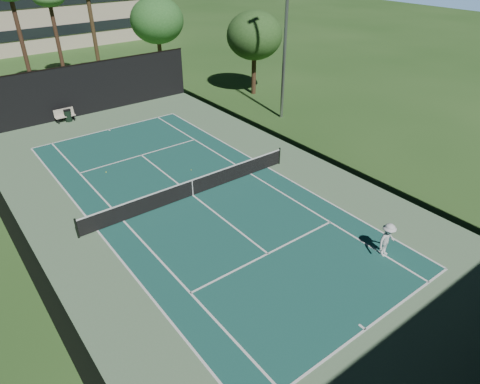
# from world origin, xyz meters

# --- Properties ---
(ground) EXTENTS (160.00, 160.00, 0.00)m
(ground) POSITION_xyz_m (0.00, 0.00, 0.00)
(ground) COLOR #2C5620
(ground) RESTS_ON ground
(apron_slab) EXTENTS (18.00, 32.00, 0.01)m
(apron_slab) POSITION_xyz_m (0.00, 0.00, 0.01)
(apron_slab) COLOR #5E835B
(apron_slab) RESTS_ON ground
(court_surface) EXTENTS (10.97, 23.77, 0.01)m
(court_surface) POSITION_xyz_m (0.00, 0.00, 0.01)
(court_surface) COLOR #195249
(court_surface) RESTS_ON ground
(court_lines) EXTENTS (11.07, 23.87, 0.01)m
(court_lines) POSITION_xyz_m (0.00, 0.00, 0.02)
(court_lines) COLOR white
(court_lines) RESTS_ON ground
(tennis_net) EXTENTS (12.90, 0.10, 1.10)m
(tennis_net) POSITION_xyz_m (0.00, 0.00, 0.56)
(tennis_net) COLOR black
(tennis_net) RESTS_ON ground
(fence) EXTENTS (18.04, 32.05, 4.03)m
(fence) POSITION_xyz_m (0.00, 0.06, 2.01)
(fence) COLOR black
(fence) RESTS_ON ground
(player) EXTENTS (1.11, 0.68, 1.67)m
(player) POSITION_xyz_m (4.15, -9.62, 0.83)
(player) COLOR silver
(player) RESTS_ON ground
(tennis_ball_b) EXTENTS (0.06, 0.06, 0.06)m
(tennis_ball_b) POSITION_xyz_m (-3.04, 0.71, 0.03)
(tennis_ball_b) COLOR #D1EB35
(tennis_ball_b) RESTS_ON ground
(tennis_ball_c) EXTENTS (0.06, 0.06, 0.06)m
(tennis_ball_c) POSITION_xyz_m (1.51, 2.63, 0.03)
(tennis_ball_c) COLOR #B0CF2F
(tennis_ball_c) RESTS_ON ground
(tennis_ball_d) EXTENTS (0.07, 0.07, 0.07)m
(tennis_ball_d) POSITION_xyz_m (-2.78, 5.52, 0.04)
(tennis_ball_d) COLOR #C8DF32
(tennis_ball_d) RESTS_ON ground
(park_bench) EXTENTS (1.50, 0.45, 1.02)m
(park_bench) POSITION_xyz_m (-1.97, 15.46, 0.55)
(park_bench) COLOR beige
(park_bench) RESTS_ON ground
(trash_bin) EXTENTS (0.56, 0.56, 0.95)m
(trash_bin) POSITION_xyz_m (-1.76, 15.35, 0.48)
(trash_bin) COLOR black
(trash_bin) RESTS_ON ground
(palm_b) EXTENTS (2.80, 2.80, 8.42)m
(palm_b) POSITION_xyz_m (1.50, 26.00, 7.36)
(palm_b) COLOR #4A2E1F
(palm_b) RESTS_ON ground
(decid_tree_a) EXTENTS (5.12, 5.12, 7.62)m
(decid_tree_a) POSITION_xyz_m (10.00, 22.00, 5.42)
(decid_tree_a) COLOR #4C3920
(decid_tree_a) RESTS_ON ground
(decid_tree_b) EXTENTS (4.80, 4.80, 7.14)m
(decid_tree_b) POSITION_xyz_m (14.00, 12.00, 5.08)
(decid_tree_b) COLOR #4F3522
(decid_tree_b) RESTS_ON ground
(light_pole) EXTENTS (0.90, 0.25, 12.22)m
(light_pole) POSITION_xyz_m (12.00, 6.00, 6.46)
(light_pole) COLOR gray
(light_pole) RESTS_ON ground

